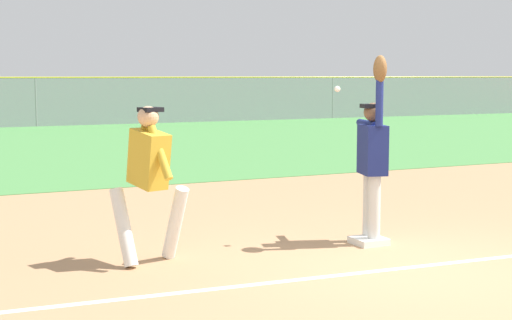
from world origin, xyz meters
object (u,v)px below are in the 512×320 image
at_px(parked_car_green, 125,106).
at_px(parked_car_tan, 244,104).
at_px(fielder, 373,152).
at_px(baseball, 337,89).
at_px(runner, 149,173).
at_px(first_base, 369,241).

height_order(parked_car_green, parked_car_tan, same).
bearing_deg(parked_car_tan, fielder, -111.91).
height_order(fielder, parked_car_tan, fielder).
bearing_deg(parked_car_green, parked_car_tan, -6.35).
distance_m(baseball, parked_car_tan, 27.78).
bearing_deg(baseball, parked_car_tan, 68.07).
xyz_separation_m(runner, parked_car_tan, (12.71, 25.72, -0.32)).
bearing_deg(runner, parked_car_tan, 48.05).
bearing_deg(first_base, runner, 174.92).
xyz_separation_m(first_base, baseball, (-0.34, 0.21, 1.84)).
xyz_separation_m(first_base, parked_car_tan, (10.03, 25.96, 0.63)).
height_order(fielder, runner, fielder).
distance_m(fielder, baseball, 0.88).
bearing_deg(first_base, parked_car_green, 81.05).
bearing_deg(first_base, baseball, 148.38).
xyz_separation_m(first_base, parked_car_green, (4.09, 25.96, 0.63)).
distance_m(first_base, fielder, 1.08).
relative_size(first_base, parked_car_tan, 0.09).
distance_m(fielder, runner, 2.75).
bearing_deg(parked_car_green, first_base, -105.29).
distance_m(fielder, parked_car_tan, 27.79).
bearing_deg(parked_car_tan, parked_car_green, 179.10).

